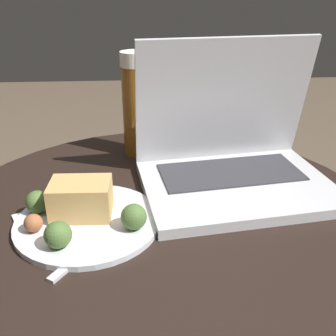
# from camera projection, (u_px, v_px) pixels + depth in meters

# --- Properties ---
(table) EXTENTS (0.73, 0.73, 0.48)m
(table) POSITION_uv_depth(u_px,v_px,m) (161.00, 264.00, 0.69)
(table) COLOR #515156
(table) RESTS_ON ground_plane
(napkin) EXTENTS (0.19, 0.17, 0.00)m
(napkin) POSITION_uv_depth(u_px,v_px,m) (72.00, 219.00, 0.61)
(napkin) COLOR white
(napkin) RESTS_ON table
(laptop) EXTENTS (0.36, 0.28, 0.25)m
(laptop) POSITION_uv_depth(u_px,v_px,m) (232.00, 156.00, 0.70)
(laptop) COLOR silver
(laptop) RESTS_ON table
(beer_glass) EXTENTS (0.06, 0.06, 0.21)m
(beer_glass) POSITION_uv_depth(u_px,v_px,m) (137.00, 105.00, 0.80)
(beer_glass) COLOR brown
(beer_glass) RESTS_ON table
(snack_plate) EXTENTS (0.22, 0.22, 0.06)m
(snack_plate) POSITION_uv_depth(u_px,v_px,m) (83.00, 213.00, 0.59)
(snack_plate) COLOR silver
(snack_plate) RESTS_ON table
(fork) EXTENTS (0.11, 0.16, 0.01)m
(fork) POSITION_uv_depth(u_px,v_px,m) (103.00, 237.00, 0.57)
(fork) COLOR silver
(fork) RESTS_ON table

